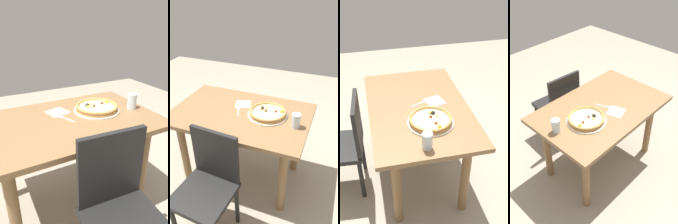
{
  "view_description": "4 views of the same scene",
  "coord_description": "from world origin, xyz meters",
  "views": [
    {
      "loc": [
        -0.52,
        -1.21,
        1.36
      ],
      "look_at": [
        0.12,
        0.02,
        0.76
      ],
      "focal_mm": 33.51,
      "sensor_mm": 36.0,
      "label": 1
    },
    {
      "loc": [
        0.75,
        -1.61,
        1.81
      ],
      "look_at": [
        0.12,
        0.02,
        0.76
      ],
      "focal_mm": 37.67,
      "sensor_mm": 36.0,
      "label": 2
    },
    {
      "loc": [
        1.87,
        -0.38,
        2.01
      ],
      "look_at": [
        0.12,
        0.02,
        0.76
      ],
      "focal_mm": 46.01,
      "sensor_mm": 36.0,
      "label": 3
    },
    {
      "loc": [
        1.46,
        1.27,
        2.18
      ],
      "look_at": [
        0.12,
        0.02,
        0.76
      ],
      "focal_mm": 42.0,
      "sensor_mm": 36.0,
      "label": 4
    }
  ],
  "objects": [
    {
      "name": "chair_near",
      "position": [
        0.0,
        -0.61,
        0.48
      ],
      "size": [
        0.43,
        0.43,
        0.87
      ],
      "rotation": [
        0.0,
        0.0,
        3.07
      ],
      "color": "black",
      "rests_on": "ground"
    },
    {
      "name": "fork",
      "position": [
        -0.03,
        0.02,
        0.74
      ],
      "size": [
        0.08,
        0.16,
        0.0
      ],
      "rotation": [
        0.0,
        0.0,
        1.99
      ],
      "color": "silver",
      "rests_on": "dining_table"
    },
    {
      "name": "drinking_glass",
      "position": [
        0.5,
        -0.04,
        0.8
      ],
      "size": [
        0.07,
        0.07,
        0.12
      ],
      "primitive_type": "cylinder",
      "color": "silver",
      "rests_on": "dining_table"
    },
    {
      "name": "pizza",
      "position": [
        0.24,
        0.04,
        0.77
      ],
      "size": [
        0.32,
        0.32,
        0.05
      ],
      "color": "#B78447",
      "rests_on": "plate"
    },
    {
      "name": "plate",
      "position": [
        0.24,
        0.04,
        0.74
      ],
      "size": [
        0.35,
        0.35,
        0.01
      ],
      "primitive_type": "cylinder",
      "color": "silver",
      "rests_on": "dining_table"
    },
    {
      "name": "dining_table",
      "position": [
        0.0,
        0.0,
        0.61
      ],
      "size": [
        1.22,
        0.79,
        0.74
      ],
      "color": "olive",
      "rests_on": "ground"
    },
    {
      "name": "napkin",
      "position": [
        -0.04,
        0.15,
        0.74
      ],
      "size": [
        0.17,
        0.17,
        0.0
      ],
      "primitive_type": "cube",
      "rotation": [
        0.0,
        0.0,
        0.28
      ],
      "color": "white",
      "rests_on": "dining_table"
    },
    {
      "name": "ground_plane",
      "position": [
        0.0,
        0.0,
        0.0
      ],
      "size": [
        6.0,
        6.0,
        0.0
      ],
      "primitive_type": "plane",
      "color": "#9E937F"
    }
  ]
}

